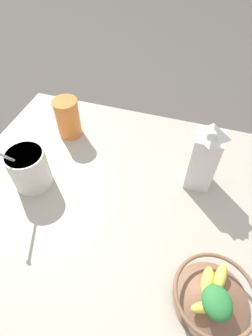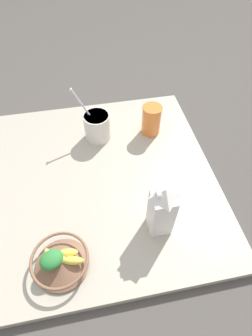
{
  "view_description": "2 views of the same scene",
  "coord_description": "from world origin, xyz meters",
  "px_view_note": "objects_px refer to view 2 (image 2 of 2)",
  "views": [
    {
      "loc": [
        0.2,
        -0.38,
        0.72
      ],
      "look_at": [
        0.04,
        0.12,
        0.11
      ],
      "focal_mm": 28.0,
      "sensor_mm": 36.0,
      "label": 1
    },
    {
      "loc": [
        0.66,
        -0.01,
        0.93
      ],
      "look_at": [
        0.01,
        0.12,
        0.09
      ],
      "focal_mm": 28.0,
      "sensor_mm": 36.0,
      "label": 2
    }
  ],
  "objects_px": {
    "yogurt_tub": "(97,125)",
    "fruit_bowl": "(60,261)",
    "milk_carton": "(162,210)",
    "drinking_cup": "(151,120)"
  },
  "relations": [
    {
      "from": "fruit_bowl",
      "to": "yogurt_tub",
      "type": "height_order",
      "value": "yogurt_tub"
    },
    {
      "from": "fruit_bowl",
      "to": "drinking_cup",
      "type": "relative_size",
      "value": 1.28
    },
    {
      "from": "yogurt_tub",
      "to": "drinking_cup",
      "type": "relative_size",
      "value": 1.74
    },
    {
      "from": "milk_carton",
      "to": "fruit_bowl",
      "type": "bearing_deg",
      "value": -77.65
    },
    {
      "from": "fruit_bowl",
      "to": "drinking_cup",
      "type": "bearing_deg",
      "value": 141.92
    },
    {
      "from": "milk_carton",
      "to": "drinking_cup",
      "type": "distance_m",
      "value": 0.5
    },
    {
      "from": "milk_carton",
      "to": "yogurt_tub",
      "type": "distance_m",
      "value": 0.53
    },
    {
      "from": "fruit_bowl",
      "to": "yogurt_tub",
      "type": "xyz_separation_m",
      "value": [
        -0.58,
        0.19,
        0.03
      ]
    },
    {
      "from": "yogurt_tub",
      "to": "fruit_bowl",
      "type": "bearing_deg",
      "value": -18.43
    },
    {
      "from": "yogurt_tub",
      "to": "drinking_cup",
      "type": "height_order",
      "value": "yogurt_tub"
    }
  ]
}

